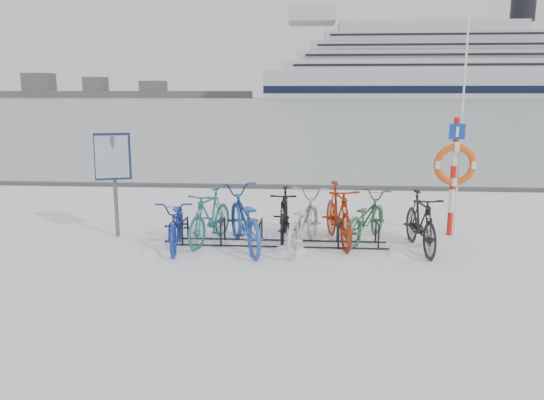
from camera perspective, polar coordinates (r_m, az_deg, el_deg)
name	(u,v)px	position (r m, az deg, el deg)	size (l,w,h in m)	color
ground	(280,244)	(9.98, 0.85, -4.78)	(900.00, 900.00, 0.00)	white
ice_sheet	(310,102)	(164.59, 4.14, 10.50)	(400.00, 298.00, 0.02)	#A2ADB7
quay_edge	(292,187)	(15.72, 2.14, 1.42)	(400.00, 0.25, 0.10)	#3F3F42
bike_rack	(280,235)	(9.93, 0.85, -3.78)	(4.00, 0.48, 0.46)	black
info_board	(113,163)	(10.67, -16.72, 3.85)	(0.73, 0.46, 2.04)	#595B5E
lifebuoy_station	(455,165)	(10.87, 19.08, 3.59)	(0.82, 0.23, 4.23)	red
cruise_ferry	(425,70)	(241.43, 16.13, 13.33)	(138.05, 26.04, 45.36)	silver
shoreline	(74,92)	(296.13, -20.57, 10.78)	(180.00, 12.00, 9.50)	#474747
bike_0	(177,221)	(9.87, -10.15, -2.25)	(0.64, 1.84, 0.97)	navy
bike_1	(210,215)	(10.08, -6.70, -1.59)	(0.50, 1.76, 1.06)	#206569
bike_2	(244,217)	(9.70, -3.06, -1.79)	(0.76, 2.18, 1.15)	#2449A4
bike_3	(284,213)	(10.23, 1.34, -1.39)	(0.49, 1.72, 1.03)	black
bike_4	(303,219)	(9.69, 3.35, -2.04)	(0.71, 2.03, 1.07)	#BABDC4
bike_5	(338,212)	(10.04, 7.16, -1.34)	(0.55, 1.94, 1.17)	maroon
bike_6	(366,216)	(10.30, 10.06, -1.68)	(0.64, 1.83, 0.96)	#2C673C
bike_7	(421,220)	(9.90, 15.70, -2.08)	(0.51, 1.82, 1.09)	black
snow_drifts	(279,247)	(9.82, 0.77, -5.07)	(5.67, 2.00, 0.21)	white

